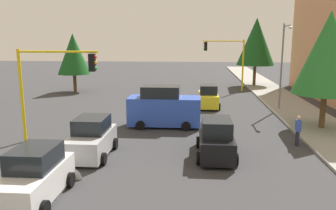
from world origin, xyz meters
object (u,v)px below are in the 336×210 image
at_px(tree_roadside_far, 256,42).
at_px(car_silver, 92,139).
at_px(traffic_signal_near_right, 52,77).
at_px(tree_roadside_near, 328,53).
at_px(delivery_van_blue, 164,108).
at_px(tree_opposite_side, 73,54).
at_px(traffic_signal_far_left, 227,55).
at_px(street_lamp_curbside, 283,58).
at_px(car_yellow, 208,97).
at_px(car_white, 35,177).
at_px(pedestrian_crossing, 298,130).
at_px(car_black, 216,139).

bearing_deg(tree_roadside_far, car_silver, -25.56).
bearing_deg(traffic_signal_near_right, tree_roadside_far, 147.76).
height_order(traffic_signal_near_right, tree_roadside_near, tree_roadside_near).
relative_size(tree_roadside_far, delivery_van_blue, 1.72).
xyz_separation_m(tree_opposite_side, tree_roadside_far, (-6.00, 20.50, 1.27)).
height_order(traffic_signal_near_right, tree_opposite_side, tree_opposite_side).
height_order(traffic_signal_far_left, street_lamp_curbside, street_lamp_curbside).
relative_size(street_lamp_curbside, car_yellow, 1.84).
bearing_deg(traffic_signal_far_left, car_white, -19.11).
bearing_deg(pedestrian_crossing, delivery_van_blue, -114.32).
bearing_deg(tree_roadside_far, traffic_signal_far_left, -43.53).
bearing_deg(pedestrian_crossing, tree_opposite_side, -132.74).
xyz_separation_m(tree_opposite_side, car_yellow, (7.32, 14.38, -3.26)).
relative_size(car_yellow, pedestrian_crossing, 2.24).
height_order(traffic_signal_far_left, tree_roadside_far, tree_roadside_far).
bearing_deg(car_yellow, tree_roadside_far, 155.33).
bearing_deg(tree_roadside_far, car_yellow, -24.67).
distance_m(car_yellow, pedestrian_crossing, 11.17).
height_order(traffic_signal_near_right, street_lamp_curbside, street_lamp_curbside).
relative_size(street_lamp_curbside, pedestrian_crossing, 4.12).
relative_size(car_white, pedestrian_crossing, 2.26).
distance_m(street_lamp_curbside, tree_roadside_far, 14.43).
height_order(tree_roadside_near, car_white, tree_roadside_near).
bearing_deg(car_black, tree_roadside_near, 127.87).
height_order(traffic_signal_far_left, car_black, traffic_signal_far_left).
distance_m(traffic_signal_near_right, tree_roadside_near, 16.67).
xyz_separation_m(tree_roadside_near, car_yellow, (-6.68, -7.12, -4.06)).
bearing_deg(delivery_van_blue, traffic_signal_near_right, -55.47).
xyz_separation_m(tree_roadside_near, delivery_van_blue, (0.00, -10.32, -3.68)).
xyz_separation_m(traffic_signal_near_right, car_black, (1.57, 8.97, -2.88)).
distance_m(tree_roadside_far, pedestrian_crossing, 23.99).
bearing_deg(car_yellow, tree_opposite_side, -116.98).
distance_m(car_white, car_black, 8.69).
distance_m(traffic_signal_near_right, car_white, 7.68).
height_order(traffic_signal_near_right, tree_roadside_far, tree_roadside_far).
distance_m(tree_roadside_far, delivery_van_blue, 22.45).
height_order(tree_opposite_side, delivery_van_blue, tree_opposite_side).
distance_m(traffic_signal_far_left, tree_roadside_near, 16.73).
bearing_deg(delivery_van_blue, street_lamp_curbside, 121.87).
relative_size(car_black, pedestrian_crossing, 2.41).
height_order(traffic_signal_far_left, tree_roadside_near, tree_roadside_near).
distance_m(traffic_signal_far_left, car_yellow, 10.10).
xyz_separation_m(tree_roadside_near, car_silver, (6.01, -13.44, -4.06)).
xyz_separation_m(delivery_van_blue, pedestrian_crossing, (3.51, 7.77, -0.37)).
bearing_deg(car_silver, pedestrian_crossing, 102.91).
height_order(street_lamp_curbside, car_white, street_lamp_curbside).
relative_size(delivery_van_blue, car_yellow, 1.26).
relative_size(tree_roadside_far, car_yellow, 2.17).
bearing_deg(car_yellow, car_black, -0.22).
xyz_separation_m(tree_roadside_far, car_white, (30.82, -13.09, -4.53)).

